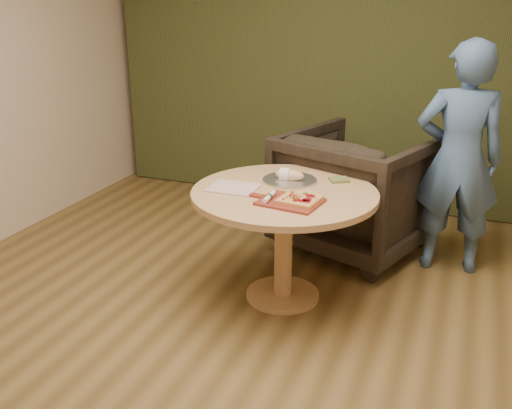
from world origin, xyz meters
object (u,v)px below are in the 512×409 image
object	(u,v)px
bread_roll	(288,175)
armchair	(357,186)
flatbread_pizza	(300,199)
cutlery_roll	(269,197)
serving_tray	(290,180)
person_standing	(459,160)
pedestal_table	(284,212)
pizza_paddle	(289,202)

from	to	relation	value
bread_roll	armchair	size ratio (longest dim) A/B	0.19
flatbread_pizza	cutlery_roll	size ratio (longest dim) A/B	1.25
cutlery_roll	serving_tray	xyz separation A→B (m)	(-0.01, 0.41, -0.02)
person_standing	cutlery_roll	bearing A→B (deg)	37.74
flatbread_pizza	armchair	world-z (taller)	armchair
serving_tray	armchair	xyz separation A→B (m)	(0.31, 0.76, -0.24)
bread_roll	person_standing	distance (m)	1.22
armchair	pedestal_table	bearing A→B (deg)	93.15
pedestal_table	armchair	world-z (taller)	armchair
serving_tray	armchair	bearing A→B (deg)	68.08
bread_roll	armchair	bearing A→B (deg)	67.51
pedestal_table	cutlery_roll	size ratio (longest dim) A/B	5.90
armchair	person_standing	xyz separation A→B (m)	(0.71, -0.09, 0.30)
pizza_paddle	person_standing	xyz separation A→B (m)	(0.89, 1.06, 0.06)
flatbread_pizza	serving_tray	bearing A→B (deg)	115.81
bread_roll	person_standing	size ratio (longest dim) A/B	0.12
person_standing	armchair	bearing A→B (deg)	-16.63
bread_roll	person_standing	bearing A→B (deg)	33.28
flatbread_pizza	bread_roll	distance (m)	0.43
flatbread_pizza	armchair	bearing A→B (deg)	83.90
serving_tray	bread_roll	xyz separation A→B (m)	(-0.01, 0.00, 0.04)
pizza_paddle	cutlery_roll	size ratio (longest dim) A/B	2.34
cutlery_roll	serving_tray	world-z (taller)	cutlery_roll
pizza_paddle	serving_tray	world-z (taller)	serving_tray
pizza_paddle	cutlery_roll	xyz separation A→B (m)	(-0.11, -0.02, 0.02)
bread_roll	armchair	distance (m)	0.87
flatbread_pizza	bread_roll	bearing A→B (deg)	116.88
serving_tray	bread_roll	world-z (taller)	bread_roll
armchair	person_standing	world-z (taller)	person_standing
flatbread_pizza	bread_roll	xyz separation A→B (m)	(-0.19, 0.38, 0.02)
flatbread_pizza	serving_tray	size ratio (longest dim) A/B	0.70
pedestal_table	cutlery_roll	bearing A→B (deg)	-95.66
person_standing	pizza_paddle	bearing A→B (deg)	40.55
serving_tray	pizza_paddle	bearing A→B (deg)	-72.90
pedestal_table	serving_tray	world-z (taller)	serving_tray
flatbread_pizza	person_standing	xyz separation A→B (m)	(0.83, 1.05, 0.04)
pizza_paddle	serving_tray	xyz separation A→B (m)	(-0.12, 0.39, -0.00)
armchair	flatbread_pizza	bearing A→B (deg)	103.33
pizza_paddle	person_standing	distance (m)	1.39
pizza_paddle	pedestal_table	bearing A→B (deg)	122.44
pizza_paddle	person_standing	world-z (taller)	person_standing
pizza_paddle	flatbread_pizza	size ratio (longest dim) A/B	1.87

